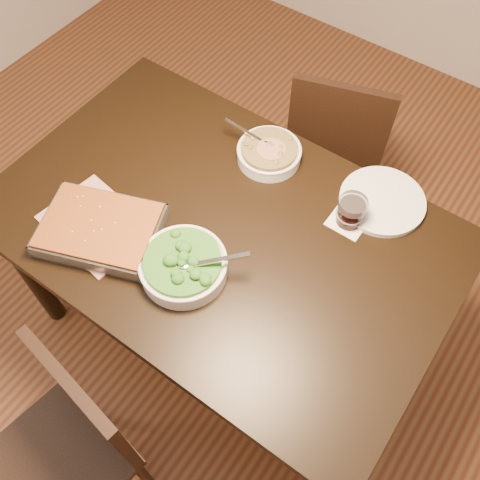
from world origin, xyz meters
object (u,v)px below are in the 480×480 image
Objects in this scene: wine_tumbler at (351,211)px; dinner_plate at (382,201)px; chair_far at (337,138)px; stew_bowl at (269,152)px; broccoli_bowl at (183,265)px; chair_near at (70,441)px; baking_dish at (100,230)px; table at (221,242)px.

dinner_plate is (0.05, 0.12, -0.04)m from wine_tumbler.
stew_bowl is at bearing 68.10° from chair_far.
broccoli_bowl is 0.32× the size of chair_near.
stew_bowl is at bearing 168.71° from wine_tumbler.
stew_bowl is 2.44× the size of wine_tumbler.
chair_far is (0.04, 0.48, -0.33)m from stew_bowl.
broccoli_bowl is at bearing -11.48° from baking_dish.
broccoli_bowl is (0.04, -0.49, 0.00)m from stew_bowl.
stew_bowl is at bearing 95.40° from table.
table is at bearing -134.77° from dinner_plate.
table is at bearing 20.35° from baking_dish.
dinner_plate is 1.18m from chair_near.
table is 5.46× the size of broccoli_bowl.
chair_far is at bearing 90.24° from broccoli_bowl.
dinner_plate is (0.36, 0.36, 0.10)m from table.
dinner_plate is at bearing 78.74° from chair_near.
wine_tumbler is at bearing 18.59° from baking_dish.
stew_bowl reaches higher than baking_dish.
wine_tumbler is (0.31, 0.24, 0.15)m from table.
baking_dish is 1.10m from chair_far.
broccoli_bowl is 0.65m from dinner_plate.
table is at bearing 71.86° from chair_far.
wine_tumbler is 0.12× the size of chair_far.
stew_bowl is 0.91× the size of broccoli_bowl.
broccoli_bowl is 0.52m from wine_tumbler.
chair_near is (0.23, -0.48, -0.33)m from baking_dish.
stew_bowl is 0.39m from dinner_plate.
wine_tumbler is 0.71m from chair_far.
wine_tumbler reaches higher than stew_bowl.
baking_dish reaches higher than chair_near.
stew_bowl reaches higher than dinner_plate.
table is 5.28× the size of dinner_plate.
chair_far reaches higher than table.
wine_tumbler is at bearing -11.29° from stew_bowl.
baking_dish is at bearing -113.70° from stew_bowl.
dinner_plate is at bearing 67.39° from wine_tumbler.
wine_tumbler is (0.57, 0.47, 0.02)m from baking_dish.
dinner_plate is 0.33× the size of chair_far.
dinner_plate is (0.62, 0.59, -0.02)m from baking_dish.
baking_dish reaches higher than dinner_plate.
stew_bowl is 0.57× the size of baking_dish.
chair_far is (-0.00, 0.97, -0.33)m from broccoli_bowl.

